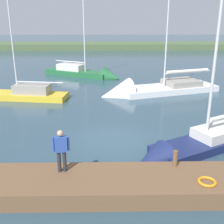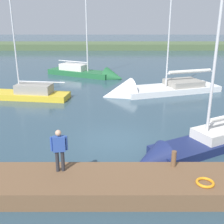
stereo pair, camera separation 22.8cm
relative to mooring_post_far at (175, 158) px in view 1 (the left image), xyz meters
The scene contains 10 objects.
ground_plane 4.66m from the mooring_post_far, 59.81° to the right, with size 200.00×200.00×0.00m, color #2D4756.
far_shoreline 51.38m from the mooring_post_far, 87.45° to the right, with size 180.00×8.00×2.40m, color #4C603D.
dock_pier 2.51m from the mooring_post_far, 19.22° to the left, with size 22.87×2.28×0.66m, color brown.
mooring_post_far is the anchor object (origin of this frame).
life_ring_buoy 1.55m from the mooring_post_far, 124.90° to the left, with size 0.66×0.66×0.10m, color orange.
sailboat_far_left 16.47m from the mooring_post_far, 49.35° to the right, with size 8.80×3.16×8.78m.
sailboat_near_dock 13.79m from the mooring_post_far, 93.23° to the right, with size 10.99×5.97×11.34m.
sailboat_mid_channel 3.27m from the mooring_post_far, 122.54° to the right, with size 8.02×5.46×10.54m.
sailboat_far_right 21.87m from the mooring_post_far, 77.10° to the right, with size 9.12×6.10×11.68m.
person_on_dock 4.49m from the mooring_post_far, ahead, with size 0.64×0.29×1.70m.
Camera 1 is at (0.39, 13.82, 6.28)m, focal length 44.95 mm.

